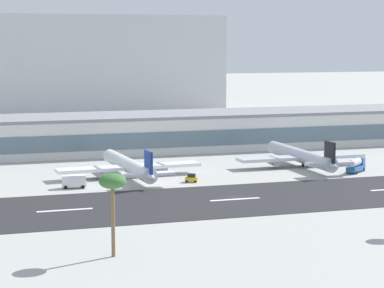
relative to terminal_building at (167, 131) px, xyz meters
name	(u,v)px	position (x,y,z in m)	size (l,w,h in m)	color
ground_plane	(234,197)	(-7.56, -84.39, -6.13)	(1400.00, 1400.00, 0.00)	#A8A8A3
runway_strip	(237,199)	(-7.56, -86.88, -6.09)	(800.00, 35.65, 0.08)	#262628
runway_centreline_dash_3	(65,210)	(-47.13, -86.88, -6.04)	(12.00, 1.20, 0.01)	white
runway_centreline_dash_4	(235,199)	(-8.15, -86.88, -6.04)	(12.00, 1.20, 0.01)	white
terminal_building	(167,131)	(0.00, 0.00, 0.00)	(196.58, 28.37, 12.25)	silver
distant_hotel_block	(80,66)	(-7.10, 132.84, 18.42)	(140.37, 34.78, 49.10)	#BCBCC1
airliner_navy_tail_gate_0	(130,167)	(-24.33, -50.30, -3.21)	(39.55, 43.95, 9.17)	white
airliner_black_tail_gate_1	(303,157)	(27.31, -48.09, -3.14)	(38.60, 44.91, 9.38)	silver
service_baggage_tug_0	(192,178)	(-10.86, -62.17, -5.08)	(3.57, 3.03, 2.20)	gold
service_fuel_truck_1	(356,165)	(37.26, -61.23, -4.10)	(8.15, 7.50, 3.95)	#23569E
service_box_truck_2	(74,181)	(-41.12, -61.49, -4.34)	(6.28, 3.38, 3.25)	white
palm_tree_2	(113,185)	(-44.61, -125.84, 6.18)	(4.64, 4.64, 14.15)	brown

